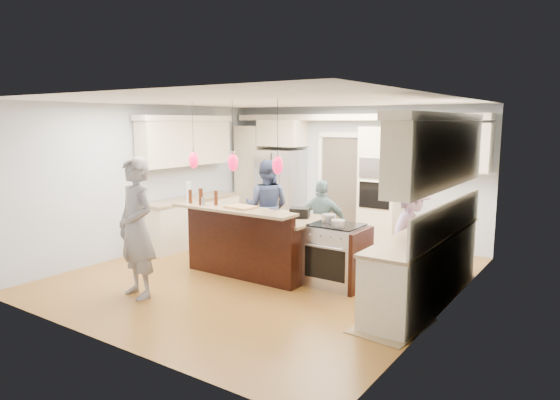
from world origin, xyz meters
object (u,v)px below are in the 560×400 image
Objects in this scene: kitchen_island at (258,242)px; island_range at (338,255)px; refrigerator at (281,191)px; person_bar_end at (136,228)px; person_far_left at (267,207)px.

kitchen_island is 2.28× the size of island_range.
refrigerator is 0.93× the size of person_bar_end.
person_far_left is (0.11, 2.87, -0.10)m from person_bar_end.
island_range is 2.19m from person_far_left.
refrigerator is 1.74m from person_far_left.
kitchen_island is 1.41m from island_range.
island_range is (2.71, -2.49, -0.44)m from refrigerator.
person_far_left is at bearing -63.98° from refrigerator.
person_bar_end is at bearing -109.24° from kitchen_island.
refrigerator reaches higher than person_far_left.
kitchen_island is 1.22× the size of person_far_left.
kitchen_island is (1.30, -2.57, -0.41)m from refrigerator.
person_bar_end is 1.12× the size of person_far_left.
kitchen_island is at bearing -63.09° from refrigerator.
kitchen_island reaches higher than island_range.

